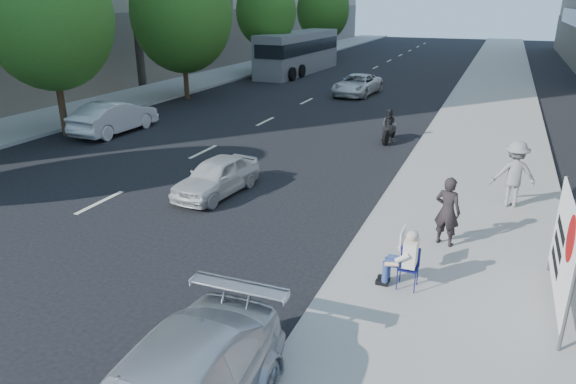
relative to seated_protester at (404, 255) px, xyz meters
The scene contains 16 objects.
ground 3.08m from the seated_protester, behind, with size 160.00×160.00×0.00m, color black.
near_sidewalk 19.66m from the seated_protester, 86.88° to the left, with size 5.00×120.00×0.15m, color gray.
far_sidewalk 27.80m from the seated_protester, 135.09° to the left, with size 4.50×120.00×0.15m, color gray.
tree_far_b 18.78m from the seated_protester, 155.39° to the left, with size 5.40×5.40×8.24m.
tree_far_c 24.58m from the seated_protester, 133.35° to the left, with size 6.00×6.00×8.47m.
tree_far_d 34.21m from the seated_protester, 119.31° to the left, with size 4.80×4.80×7.65m.
tree_far_e 46.85m from the seated_protester, 110.87° to the left, with size 5.40×5.40×7.89m.
seated_protester is the anchor object (origin of this frame).
jogger 6.06m from the seated_protester, 70.14° to the left, with size 1.25×0.72×1.94m, color gray.
pedestrian_woman 2.45m from the seated_protester, 76.06° to the left, with size 0.63×0.41×1.73m, color black.
protest_banner 2.94m from the seated_protester, ahead, with size 0.08×3.06×2.20m.
white_sedan_near 7.46m from the seated_protester, 150.68° to the left, with size 1.39×3.45×1.18m, color silver.
white_sedan_mid 17.29m from the seated_protester, 149.16° to the left, with size 1.56×4.47×1.47m, color silver.
white_sedan_far 24.07m from the seated_protester, 107.38° to the left, with size 2.16×4.67×1.30m, color silver.
motorcycle 12.40m from the seated_protester, 103.17° to the left, with size 0.74×2.05×1.42m.
bus 34.86m from the seated_protester, 114.81° to the left, with size 3.02×12.14×3.30m.
Camera 1 is at (4.30, -9.21, 5.77)m, focal length 32.00 mm.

